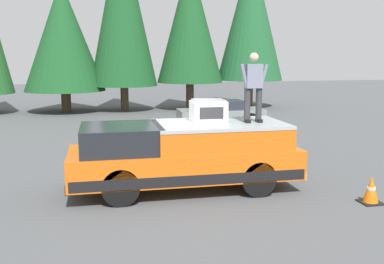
{
  "coord_description": "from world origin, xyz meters",
  "views": [
    {
      "loc": [
        -10.45,
        1.42,
        3.24
      ],
      "look_at": [
        0.29,
        -0.87,
        1.35
      ],
      "focal_mm": 41.0,
      "sensor_mm": 36.0,
      "label": 1
    }
  ],
  "objects_px": {
    "pickup_truck": "(185,155)",
    "parked_car_grey": "(221,112)",
    "person_on_truck_bed": "(253,86)",
    "traffic_cone": "(371,191)",
    "compressor_unit": "(208,111)"
  },
  "relations": [
    {
      "from": "person_on_truck_bed",
      "to": "parked_car_grey",
      "type": "relative_size",
      "value": 0.41
    },
    {
      "from": "parked_car_grey",
      "to": "traffic_cone",
      "type": "distance_m",
      "value": 11.89
    },
    {
      "from": "person_on_truck_bed",
      "to": "traffic_cone",
      "type": "distance_m",
      "value": 3.6
    },
    {
      "from": "pickup_truck",
      "to": "compressor_unit",
      "type": "relative_size",
      "value": 6.6
    },
    {
      "from": "person_on_truck_bed",
      "to": "parked_car_grey",
      "type": "height_order",
      "value": "person_on_truck_bed"
    },
    {
      "from": "person_on_truck_bed",
      "to": "parked_car_grey",
      "type": "xyz_separation_m",
      "value": [
        10.14,
        -2.08,
        -1.97
      ]
    },
    {
      "from": "pickup_truck",
      "to": "compressor_unit",
      "type": "xyz_separation_m",
      "value": [
        0.15,
        -0.63,
        1.05
      ]
    },
    {
      "from": "pickup_truck",
      "to": "person_on_truck_bed",
      "type": "relative_size",
      "value": 3.28
    },
    {
      "from": "pickup_truck",
      "to": "traffic_cone",
      "type": "distance_m",
      "value": 4.35
    },
    {
      "from": "parked_car_grey",
      "to": "person_on_truck_bed",
      "type": "bearing_deg",
      "value": 168.43
    },
    {
      "from": "pickup_truck",
      "to": "traffic_cone",
      "type": "height_order",
      "value": "pickup_truck"
    },
    {
      "from": "pickup_truck",
      "to": "parked_car_grey",
      "type": "bearing_deg",
      "value": -20.59
    },
    {
      "from": "compressor_unit",
      "to": "pickup_truck",
      "type": "bearing_deg",
      "value": 103.48
    },
    {
      "from": "compressor_unit",
      "to": "traffic_cone",
      "type": "relative_size",
      "value": 1.35
    },
    {
      "from": "pickup_truck",
      "to": "parked_car_grey",
      "type": "height_order",
      "value": "pickup_truck"
    }
  ]
}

